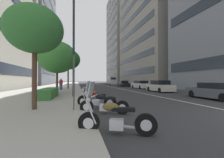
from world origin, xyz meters
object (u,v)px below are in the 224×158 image
motorcycle_under_tarp (115,119)px  parking_sign_by_curb (74,76)px  street_tree_far_plaza (68,60)px  street_tree_mid_sidewalk (57,57)px  motorcycle_far_end_row (103,104)px  car_mid_block_traffic (141,85)px  car_lead_in_lane (124,84)px  street_tree_near_plaza_corner (35,30)px  car_approaching_light (160,86)px  street_lamp_with_banners (78,35)px  pedestrian_on_plaza (61,84)px  car_far_down_avenue (215,91)px  motorcycle_by_sign_pole (96,100)px  delivery_van_ahead (112,80)px

motorcycle_under_tarp → parking_sign_by_curb: bearing=-49.1°
parking_sign_by_curb → street_tree_far_plaza: 18.20m
street_tree_mid_sidewalk → motorcycle_far_end_row: bearing=-161.8°
car_mid_block_traffic → car_lead_in_lane: 8.70m
parking_sign_by_curb → street_tree_near_plaza_corner: bearing=71.8°
car_approaching_light → car_lead_in_lane: car_approaching_light is taller
parking_sign_by_curb → street_lamp_with_banners: bearing=-1.8°
pedestrian_on_plaza → street_tree_near_plaza_corner: bearing=27.7°
motorcycle_under_tarp → car_far_down_avenue: motorcycle_under_tarp is taller
motorcycle_under_tarp → street_tree_mid_sidewalk: bearing=-56.1°
car_mid_block_traffic → parking_sign_by_curb: 21.57m
motorcycle_far_end_row → motorcycle_by_sign_pole: 1.45m
motorcycle_by_sign_pole → street_tree_mid_sidewalk: street_tree_mid_sidewalk is taller
delivery_van_ahead → street_tree_mid_sidewalk: 34.86m
motorcycle_by_sign_pole → car_mid_block_traffic: 20.09m
delivery_van_ahead → street_lamp_with_banners: size_ratio=0.58×
car_far_down_avenue → parking_sign_by_curb: bearing=106.2°
car_far_down_avenue → car_lead_in_lane: car_lead_in_lane is taller
motorcycle_far_end_row → motorcycle_under_tarp: bearing=106.6°
street_tree_far_plaza → motorcycle_far_end_row: bearing=-172.1°
motorcycle_far_end_row → car_far_down_avenue: (3.22, -9.42, 0.18)m
street_lamp_with_banners → street_tree_far_plaza: 12.15m
motorcycle_far_end_row → car_approaching_light: bearing=-110.8°
delivery_van_ahead → parking_sign_by_curb: (-41.40, 11.04, 0.22)m
car_mid_block_traffic → parking_sign_by_curb: (-18.39, 11.22, 0.99)m
car_lead_in_lane → street_tree_mid_sidewalk: size_ratio=0.80×
motorcycle_under_tarp → street_tree_far_plaza: bearing=-63.4°
car_approaching_light → delivery_van_ahead: bearing=-1.2°
motorcycle_by_sign_pole → street_lamp_with_banners: bearing=-47.1°
car_far_down_avenue → street_tree_far_plaza: size_ratio=0.75×
motorcycle_under_tarp → car_far_down_avenue: 11.18m
street_lamp_with_banners → pedestrian_on_plaza: street_lamp_with_banners is taller
street_tree_mid_sidewalk → street_tree_far_plaza: bearing=-3.7°
motorcycle_under_tarp → motorcycle_far_end_row: size_ratio=0.98×
motorcycle_far_end_row → street_tree_near_plaza_corner: (1.01, 3.07, 3.41)m
motorcycle_far_end_row → pedestrian_on_plaza: 15.75m
car_lead_in_lane → street_tree_mid_sidewalk: bearing=144.6°
street_tree_near_plaza_corner → street_tree_mid_sidewalk: street_tree_mid_sidewalk is taller
motorcycle_under_tarp → car_mid_block_traffic: size_ratio=0.44×
delivery_van_ahead → street_tree_far_plaza: size_ratio=0.81×
street_tree_far_plaza → car_approaching_light: bearing=-121.0°
car_mid_block_traffic → street_tree_far_plaza: bearing=90.0°
pedestrian_on_plaza → street_lamp_with_banners: bearing=40.4°
car_mid_block_traffic → car_far_down_avenue: bearing=175.8°
car_far_down_avenue → delivery_van_ahead: bearing=1.1°
motorcycle_far_end_row → street_tree_mid_sidewalk: (9.52, 3.12, 3.37)m
motorcycle_far_end_row → street_tree_near_plaza_corner: street_tree_near_plaza_corner is taller
motorcycle_under_tarp → car_approaching_light: size_ratio=0.48×
car_far_down_avenue → parking_sign_by_curb: size_ratio=1.84×
motorcycle_far_end_row → parking_sign_by_curb: size_ratio=0.84×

